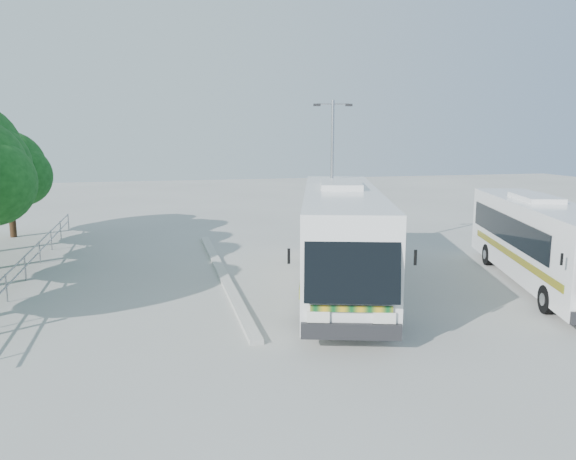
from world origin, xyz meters
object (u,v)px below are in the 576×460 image
object	(u,v)px
tree_far_e	(9,168)
coach_main	(341,234)
lamppost	(332,172)
coach_adjacent	(542,240)

from	to	relation	value
tree_far_e	coach_main	bearing A→B (deg)	-44.21
lamppost	tree_far_e	bearing A→B (deg)	160.39
tree_far_e	coach_adjacent	bearing A→B (deg)	-35.27
coach_main	lamppost	size ratio (longest dim) A/B	1.87
tree_far_e	coach_main	world-z (taller)	tree_far_e
coach_main	lamppost	distance (m)	5.54
coach_main	coach_adjacent	xyz separation A→B (m)	(7.56, -1.50, -0.29)
coach_adjacent	lamppost	xyz separation A→B (m)	(-6.33, 6.52, 2.26)
coach_main	coach_adjacent	size ratio (longest dim) A/B	1.17
coach_main	coach_adjacent	bearing A→B (deg)	5.10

